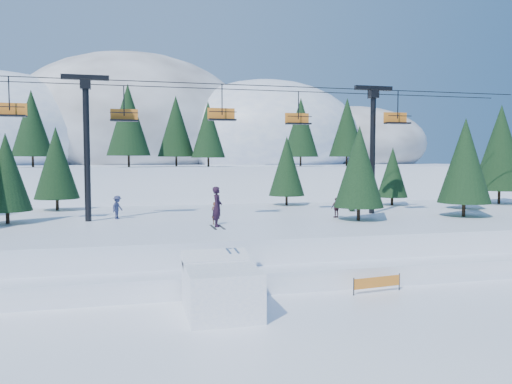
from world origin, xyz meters
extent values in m
plane|color=white|center=(0.00, 0.00, 0.00)|extent=(160.00, 160.00, 0.00)
cube|color=white|center=(0.00, 18.00, 1.25)|extent=(70.00, 22.00, 2.50)
cube|color=white|center=(0.00, 8.00, 0.55)|extent=(70.00, 6.00, 1.10)
cube|color=white|center=(0.00, 68.00, 3.00)|extent=(110.00, 60.00, 6.00)
ellipsoid|color=#605B59|center=(-6.00, 78.00, 13.26)|extent=(44.00, 39.60, 26.40)
ellipsoid|color=white|center=(18.00, 70.00, 11.42)|extent=(34.00, 30.60, 19.72)
ellipsoid|color=#605B59|center=(38.00, 76.00, 10.12)|extent=(30.00, 27.00, 15.00)
cylinder|color=black|center=(-6.31, 39.86, 6.66)|extent=(0.26, 0.26, 1.33)
cone|color=#1A3A1A|center=(-6.31, 39.86, 11.40)|extent=(4.92, 4.92, 8.14)
cylinder|color=black|center=(3.04, 41.20, 6.55)|extent=(0.26, 0.26, 1.11)
cone|color=#1A3A1A|center=(3.04, 41.20, 10.50)|extent=(4.11, 4.11, 6.79)
cylinder|color=black|center=(15.09, 41.93, 6.61)|extent=(0.26, 0.26, 1.23)
cone|color=#1A3A1A|center=(15.09, 41.93, 10.99)|extent=(4.55, 4.55, 7.53)
cylinder|color=black|center=(-16.93, 42.27, 6.61)|extent=(0.26, 0.26, 1.23)
cone|color=#1A3A1A|center=(-16.93, 42.27, 11.00)|extent=(4.56, 4.56, 7.55)
cylinder|color=black|center=(22.07, 43.24, 6.64)|extent=(0.26, 0.26, 1.27)
cone|color=#1A3A1A|center=(22.07, 43.24, 11.18)|extent=(4.73, 4.73, 7.82)
cylinder|color=black|center=(-0.56, 44.33, 6.62)|extent=(0.26, 0.26, 1.24)
cone|color=#1A3A1A|center=(-0.56, 44.33, 11.04)|extent=(4.60, 4.60, 7.61)
cube|color=white|center=(-2.13, 2.54, 1.06)|extent=(3.14, 3.87, 2.12)
cube|color=white|center=(-2.13, 4.20, 2.17)|extent=(3.14, 1.36, 0.76)
imported|color=black|center=(-2.03, 4.14, 4.66)|extent=(0.63, 0.79, 1.90)
cube|color=black|center=(-2.23, 4.14, 3.69)|extent=(0.11, 1.65, 0.03)
cube|color=black|center=(-1.83, 4.14, 3.69)|extent=(0.11, 1.65, 0.03)
cylinder|color=black|center=(-9.00, 18.00, 7.50)|extent=(0.44, 0.44, 10.00)
cube|color=black|center=(-9.00, 18.00, 12.60)|extent=(3.20, 0.35, 0.35)
cube|color=black|center=(-9.00, 18.00, 12.15)|extent=(0.70, 0.70, 0.70)
cylinder|color=black|center=(13.00, 18.00, 7.50)|extent=(0.44, 0.44, 10.00)
cube|color=black|center=(13.00, 18.00, 12.60)|extent=(3.20, 0.35, 0.35)
cube|color=black|center=(13.00, 18.00, 12.15)|extent=(0.70, 0.70, 0.70)
cylinder|color=black|center=(2.00, 16.80, 12.30)|extent=(46.00, 0.06, 0.06)
cylinder|color=black|center=(2.00, 19.20, 12.30)|extent=(46.00, 0.06, 0.06)
cylinder|color=black|center=(-13.66, 16.80, 11.20)|extent=(0.08, 0.08, 2.20)
cube|color=black|center=(-13.66, 16.80, 9.75)|extent=(2.00, 0.75, 0.12)
cube|color=orange|center=(-13.66, 17.18, 10.20)|extent=(2.00, 0.10, 0.85)
cylinder|color=black|center=(-13.66, 16.45, 10.30)|extent=(2.00, 0.06, 0.06)
cylinder|color=black|center=(-6.43, 19.20, 11.20)|extent=(0.08, 0.08, 2.20)
cube|color=black|center=(-6.43, 19.20, 9.75)|extent=(2.00, 0.75, 0.12)
cube|color=orange|center=(-6.43, 19.58, 10.20)|extent=(2.00, 0.10, 0.85)
cylinder|color=black|center=(-6.43, 18.85, 10.30)|extent=(2.00, 0.06, 0.06)
cylinder|color=black|center=(0.45, 16.80, 11.20)|extent=(0.08, 0.08, 2.20)
cube|color=black|center=(0.45, 16.80, 9.75)|extent=(2.00, 0.75, 0.12)
cube|color=orange|center=(0.45, 17.18, 10.20)|extent=(2.00, 0.10, 0.85)
cylinder|color=black|center=(0.45, 16.45, 10.30)|extent=(2.00, 0.06, 0.06)
cylinder|color=black|center=(7.08, 19.20, 11.20)|extent=(0.08, 0.08, 2.20)
cube|color=black|center=(7.08, 19.20, 9.75)|extent=(2.00, 0.75, 0.12)
cube|color=orange|center=(7.08, 19.58, 10.20)|extent=(2.00, 0.10, 0.85)
cylinder|color=black|center=(7.08, 18.85, 10.30)|extent=(2.00, 0.06, 0.06)
cylinder|color=black|center=(14.51, 16.80, 11.20)|extent=(0.08, 0.08, 2.20)
cube|color=black|center=(14.51, 16.80, 9.75)|extent=(2.00, 0.75, 0.12)
cube|color=orange|center=(14.51, 17.18, 10.20)|extent=(2.00, 0.10, 0.85)
cylinder|color=black|center=(14.51, 16.45, 10.30)|extent=(2.00, 0.06, 0.06)
cylinder|color=black|center=(18.80, 14.19, 3.03)|extent=(0.26, 0.26, 1.06)
cone|color=#1A3A1A|center=(18.80, 14.19, 6.81)|extent=(3.93, 3.93, 6.50)
cylinder|color=black|center=(22.79, 19.51, 2.96)|extent=(0.26, 0.26, 0.92)
cone|color=#1A3A1A|center=(22.79, 19.51, 6.24)|extent=(3.41, 3.41, 5.64)
cylinder|color=black|center=(29.28, 22.94, 3.18)|extent=(0.26, 0.26, 1.37)
cone|color=#1A3A1A|center=(29.28, 22.94, 8.07)|extent=(5.08, 5.08, 8.40)
cylinder|color=black|center=(18.22, 24.08, 2.89)|extent=(0.26, 0.26, 0.78)
cone|color=#1A3A1A|center=(18.22, 24.08, 5.67)|extent=(2.89, 2.89, 4.78)
cylinder|color=black|center=(-12.26, 26.71, 3.00)|extent=(0.26, 0.26, 1.01)
cone|color=#1A3A1A|center=(-12.26, 26.71, 6.61)|extent=(3.75, 3.75, 6.20)
cylinder|color=black|center=(8.42, 26.59, 2.96)|extent=(0.26, 0.26, 0.93)
cone|color=#1A3A1A|center=(8.42, 26.59, 6.27)|extent=(3.44, 3.44, 5.69)
cylinder|color=black|center=(-14.24, 17.96, 2.93)|extent=(0.26, 0.26, 0.87)
cone|color=#1A3A1A|center=(-14.24, 17.96, 6.04)|extent=(3.23, 3.23, 5.34)
cylinder|color=black|center=(9.91, 13.96, 2.98)|extent=(0.26, 0.26, 0.95)
cone|color=#1A3A1A|center=(9.91, 13.96, 6.39)|extent=(3.55, 3.55, 5.86)
imported|color=#1D351D|center=(12.08, 19.81, 3.38)|extent=(0.61, 0.89, 1.76)
imported|color=#562C1D|center=(-0.54, 14.06, 3.27)|extent=(0.66, 0.65, 1.54)
imported|color=navy|center=(-7.03, 18.89, 3.36)|extent=(1.14, 1.29, 1.73)
imported|color=#371A24|center=(8.99, 15.82, 3.26)|extent=(0.94, 0.52, 1.51)
cylinder|color=black|center=(4.91, 3.94, 0.45)|extent=(0.06, 0.06, 0.90)
cylinder|color=black|center=(7.69, 4.31, 0.45)|extent=(0.06, 0.06, 0.90)
cube|color=orange|center=(6.30, 4.13, 0.55)|extent=(2.78, 0.41, 0.55)
cylinder|color=black|center=(9.13, 6.03, 0.45)|extent=(0.06, 0.06, 0.90)
cylinder|color=black|center=(11.77, 6.97, 0.45)|extent=(0.06, 0.06, 0.90)
cube|color=orange|center=(10.45, 6.50, 0.55)|extent=(2.65, 0.98, 0.55)
camera|label=1|loc=(-5.86, -19.02, 6.89)|focal=35.00mm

